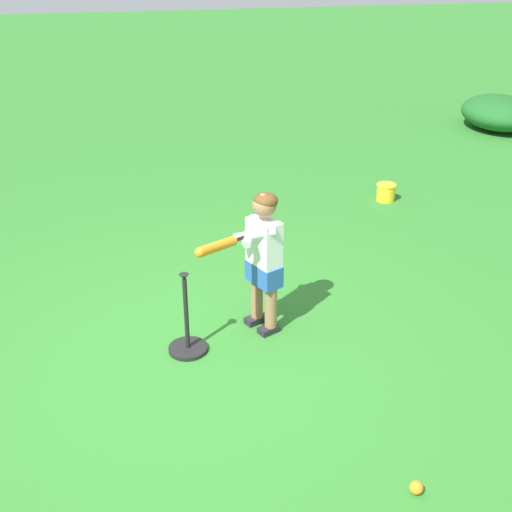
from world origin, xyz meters
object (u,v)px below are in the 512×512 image
object	(u,v)px
batting_tee	(188,338)
play_ball_center_lawn	(416,488)
child_batter	(261,251)
toy_bucket	(386,192)

from	to	relation	value
batting_tee	play_ball_center_lawn	bearing A→B (deg)	-55.71
child_batter	play_ball_center_lawn	bearing A→B (deg)	-74.14
child_batter	toy_bucket	xyz separation A→B (m)	(1.85, 2.23, -0.55)
child_batter	play_ball_center_lawn	size ratio (longest dim) A/B	14.36
child_batter	play_ball_center_lawn	distance (m)	1.91
batting_tee	toy_bucket	bearing A→B (deg)	44.95
child_batter	batting_tee	distance (m)	0.81
child_batter	toy_bucket	bearing A→B (deg)	50.34
child_batter	batting_tee	xyz separation A→B (m)	(-0.57, -0.18, -0.55)
child_batter	batting_tee	size ratio (longest dim) A/B	1.74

